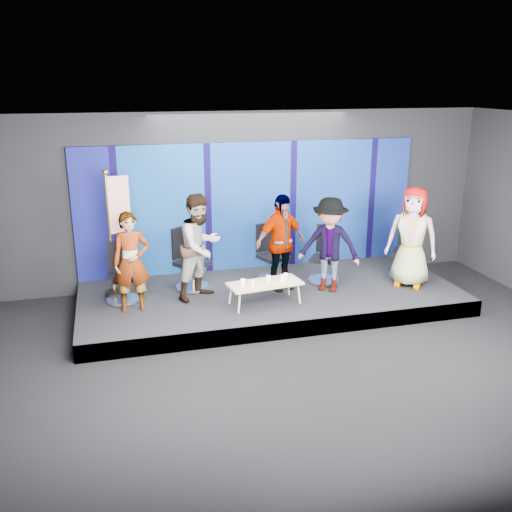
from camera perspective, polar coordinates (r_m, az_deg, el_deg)
The scene contains 21 objects.
ground at distance 8.68m, azimuth 6.19°, elevation -10.93°, with size 10.00×10.00×0.00m, color black.
room_walls at distance 7.83m, azimuth 6.76°, elevation 4.94°, with size 10.02×8.02×3.51m.
riser at distance 10.77m, azimuth 1.45°, elevation -4.18°, with size 7.00×3.00×0.30m, color black.
backdrop at distance 11.68m, azimuth -0.51°, elevation 4.99°, with size 7.00×0.08×2.60m, color #100755.
chair_a at distance 10.38m, azimuth -13.27°, elevation -2.57°, with size 0.60×0.60×1.06m.
panelist_a at distance 9.77m, azimuth -12.37°, elevation -0.60°, with size 0.62×0.41×1.71m, color black.
chair_b at distance 10.75m, azimuth -6.58°, elevation -1.28°, with size 0.92×0.92×1.17m.
panelist_b at distance 10.14m, azimuth -5.59°, elevation 0.94°, with size 0.92×0.72×1.90m, color black.
chair_c at distance 11.16m, azimuth 1.57°, elevation -0.59°, with size 0.79×0.79×1.11m.
panelist_c at distance 10.54m, azimuth 2.47°, elevation 1.38°, with size 1.06×0.44×1.80m, color black.
chair_d at distance 11.16m, azimuth 6.87°, elevation -0.75°, with size 0.86×0.86×1.09m.
panelist_d at distance 10.53m, azimuth 7.35°, elevation 1.12°, with size 1.14×0.66×1.76m, color black.
chair_e at distance 11.72m, azimuth 14.87°, elevation -0.18°, with size 0.94×0.94×1.18m.
panelist_e at distance 11.08m, azimuth 15.33°, elevation 1.84°, with size 0.93×0.61×1.91m, color black.
coffee_table at distance 9.95m, azimuth 0.88°, elevation -2.85°, with size 1.35×0.71×0.40m.
mug_a at distance 9.82m, azimuth -1.33°, elevation -2.62°, with size 0.09×0.09×0.10m, color white.
mug_b at distance 9.76m, azimuth -0.33°, elevation -2.78°, with size 0.08×0.08×0.09m, color white.
mug_c at distance 10.02m, azimuth 1.24°, elevation -2.24°, with size 0.08×0.08×0.09m, color white.
mug_d at distance 10.01m, azimuth 2.65°, elevation -2.22°, with size 0.09×0.09×0.11m, color white.
mug_e at distance 10.13m, azimuth 2.99°, elevation -2.02°, with size 0.08×0.08×0.10m, color white.
flag_stand at distance 10.37m, azimuth -13.79°, elevation 2.49°, with size 0.53×0.31×2.32m.
Camera 1 is at (-2.85, -7.10, 4.09)m, focal length 40.00 mm.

